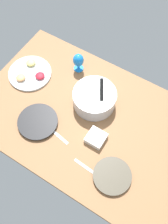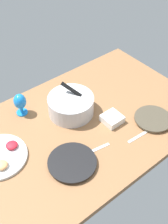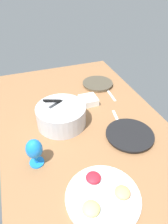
# 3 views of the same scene
# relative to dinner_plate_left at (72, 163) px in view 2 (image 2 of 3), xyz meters

# --- Properties ---
(ground_plane) EXTENTS (1.60, 1.04, 0.04)m
(ground_plane) POSITION_rel_dinner_plate_left_xyz_m (0.27, 0.22, -0.03)
(ground_plane) COLOR #8C603D
(dinner_plate_left) EXTENTS (0.29, 0.29, 0.03)m
(dinner_plate_left) POSITION_rel_dinner_plate_left_xyz_m (0.00, 0.00, 0.00)
(dinner_plate_left) COLOR #4C4C51
(dinner_plate_left) RESTS_ON ground_plane
(dinner_plate_right) EXTENTS (0.25, 0.25, 0.03)m
(dinner_plate_right) POSITION_rel_dinner_plate_left_xyz_m (0.63, -0.06, 0.00)
(dinner_plate_right) COLOR beige
(dinner_plate_right) RESTS_ON ground_plane
(mixing_bowl) EXTENTS (0.31, 0.31, 0.20)m
(mixing_bowl) POSITION_rel_dinner_plate_left_xyz_m (0.26, 0.35, 0.06)
(mixing_bowl) COLOR silver
(mixing_bowl) RESTS_ON ground_plane
(hurricane_glass_blue) EXTENTS (0.08, 0.08, 0.16)m
(hurricane_glass_blue) POSITION_rel_dinner_plate_left_xyz_m (-0.01, 0.55, 0.08)
(hurricane_glass_blue) COLOR #1B7FE2
(hurricane_glass_blue) RESTS_ON ground_plane
(square_bowl_white) EXTENTS (0.12, 0.12, 0.05)m
(square_bowl_white) POSITION_rel_dinner_plate_left_xyz_m (0.41, 0.11, 0.01)
(square_bowl_white) COLOR white
(square_bowl_white) RESTS_ON ground_plane
(fork_by_left_plate) EXTENTS (0.18, 0.05, 0.01)m
(fork_by_left_plate) POSITION_rel_dinner_plate_left_xyz_m (0.18, -0.01, -0.01)
(fork_by_left_plate) COLOR silver
(fork_by_left_plate) RESTS_ON ground_plane
(fork_by_right_plate) EXTENTS (0.18, 0.03, 0.01)m
(fork_by_right_plate) POSITION_rel_dinner_plate_left_xyz_m (0.46, -0.10, -0.01)
(fork_by_right_plate) COLOR silver
(fork_by_right_plate) RESTS_ON ground_plane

